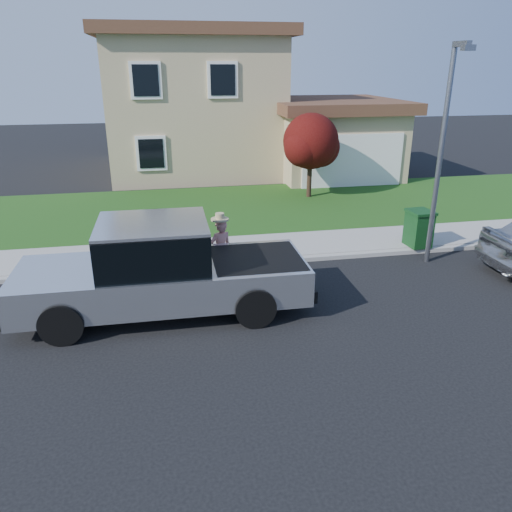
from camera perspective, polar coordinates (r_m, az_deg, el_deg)
The scene contains 10 objects.
ground at distance 11.32m, azimuth -0.30°, elevation -6.61°, with size 80.00×80.00×0.00m, color black.
curb at distance 14.06m, azimuth 1.54°, elevation -0.60°, with size 40.00×0.20×0.12m, color gray.
sidewalk at distance 15.06m, azimuth 0.65°, elevation 0.98°, with size 40.00×2.00×0.15m, color gray.
lawn at distance 19.28m, azimuth -2.01°, elevation 5.46°, with size 40.00×7.00×0.10m, color #193E11.
house at distance 26.50m, azimuth -4.17°, elevation 16.60°, with size 14.00×11.30×6.85m.
pickup_truck at distance 11.20m, azimuth -10.71°, elevation -1.70°, with size 6.52×2.53×2.13m.
woman at distance 12.63m, azimuth -4.06°, elevation 0.69°, with size 0.71×0.60×1.84m.
ornamental_tree at distance 20.55m, azimuth 6.36°, elevation 12.61°, with size 2.45×2.21×3.37m.
trash_bin at distance 15.60m, azimuth 18.11°, elevation 3.06°, with size 0.72×0.82×1.09m.
street_lamp at distance 14.15m, azimuth 20.60°, elevation 11.81°, with size 0.29×0.74×5.78m.
Camera 1 is at (-1.82, -9.84, 5.29)m, focal length 35.00 mm.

